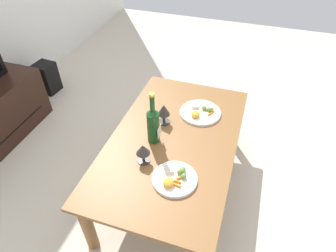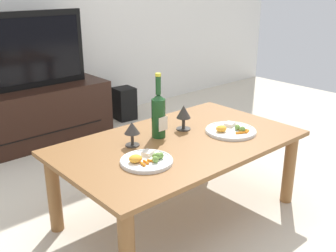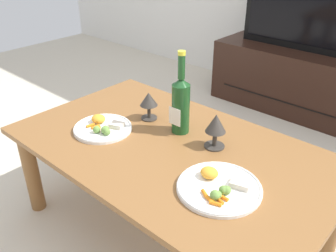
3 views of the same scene
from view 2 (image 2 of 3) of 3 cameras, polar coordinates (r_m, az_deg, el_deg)
ground_plane at (r=2.36m, az=1.52°, el=-12.43°), size 6.40×6.40×0.00m
dining_table at (r=2.17m, az=1.61°, el=-3.78°), size 1.31×0.78×0.46m
tv_stand at (r=3.43m, az=-18.56°, el=1.42°), size 1.22×0.45×0.46m
tv_screen at (r=3.31m, az=-19.56°, el=10.10°), size 0.95×0.05×0.59m
floor_speaker at (r=3.86m, az=-6.23°, el=3.21°), size 0.19×0.19×0.31m
wine_bottle at (r=2.15m, az=-1.36°, el=1.80°), size 0.08×0.08×0.36m
goblet_left at (r=2.06m, az=-5.16°, el=-0.50°), size 0.08×0.08×0.13m
goblet_right at (r=2.28m, az=2.25°, el=1.83°), size 0.08×0.08×0.15m
dinner_plate_left at (r=1.89m, az=-3.05°, el=-4.88°), size 0.25×0.25×0.05m
dinner_plate_right at (r=2.29m, az=8.96°, el=-0.59°), size 0.29×0.29×0.05m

